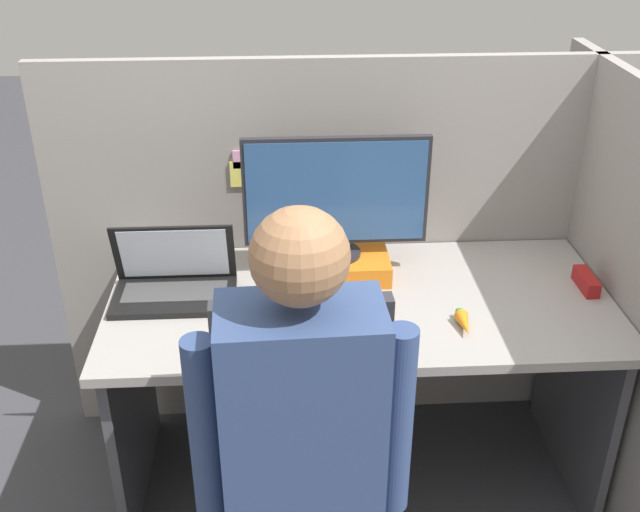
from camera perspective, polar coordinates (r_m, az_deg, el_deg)
The scene contains 11 objects.
cubicle_panel_back at distance 2.67m, azimuth 2.21°, elevation 0.36°, with size 2.05×0.05×1.38m.
cubicle_panel_right at distance 2.49m, azimuth 21.98°, elevation -4.10°, with size 0.04×1.37×1.38m.
desk at distance 2.41m, azimuth 3.00°, elevation -6.78°, with size 1.55×0.72×0.73m.
paper_box at distance 2.43m, azimuth 1.17°, elevation -0.58°, with size 0.34×0.23×0.07m.
monitor at distance 2.33m, azimuth 1.22°, elevation 4.65°, with size 0.58×0.16×0.40m.
laptop at distance 2.34m, azimuth -11.03°, elevation -2.05°, with size 0.37×0.22×0.23m.
mouse at distance 2.21m, azimuth -5.08°, elevation -4.39°, with size 0.07×0.04×0.04m.
stapler at distance 2.50m, azimuth 19.62°, elevation -1.84°, with size 0.04×0.14×0.05m.
carrot_toy at distance 2.19m, azimuth 10.95°, elevation -5.09°, with size 0.04×0.12×0.04m.
office_chair at distance 1.96m, azimuth -1.25°, elevation -18.61°, with size 0.52×0.56×1.02m.
person at distance 1.65m, azimuth -1.35°, elevation -15.84°, with size 0.48×0.41×1.37m.
Camera 1 is at (-0.24, -1.60, 1.93)m, focal length 42.00 mm.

